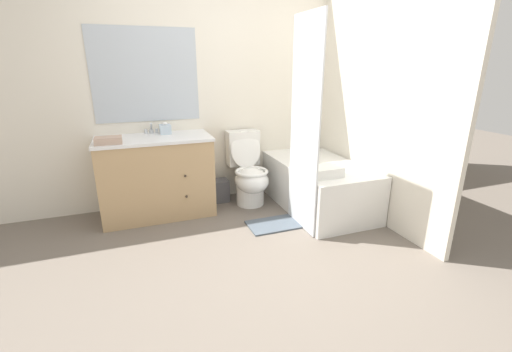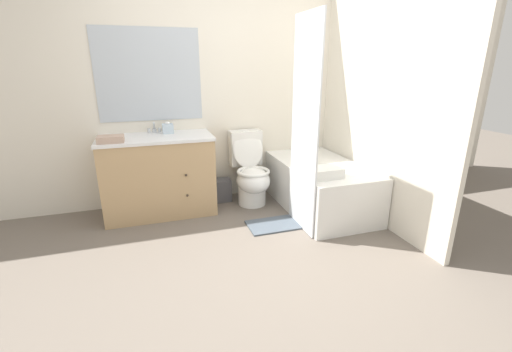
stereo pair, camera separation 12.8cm
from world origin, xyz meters
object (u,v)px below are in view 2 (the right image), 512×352
bath_towel_folded (324,172)px  bathtub (319,185)px  hand_towel_folded (111,139)px  bath_mat (274,225)px  tissue_box (168,128)px  vanity_cabinet (159,174)px  toilet (251,173)px  wastebasket (221,190)px  sink_faucet (154,129)px

bath_towel_folded → bathtub: bearing=65.5°
hand_towel_folded → bath_mat: size_ratio=0.46×
tissue_box → hand_towel_folded: size_ratio=0.55×
vanity_cabinet → toilet: 1.00m
wastebasket → toilet: bearing=-28.3°
hand_towel_folded → tissue_box: bearing=28.5°
toilet → wastebasket: (-0.31, 0.17, -0.23)m
vanity_cabinet → bath_towel_folded: vanity_cabinet is taller
toilet → bath_mat: bearing=-86.5°
vanity_cabinet → sink_faucet: 0.49m
wastebasket → bath_mat: 0.89m
sink_faucet → toilet: bearing=-14.2°
bath_mat → bath_towel_folded: bearing=-18.4°
wastebasket → bath_towel_folded: size_ratio=0.81×
vanity_cabinet → bath_mat: 1.31m
toilet → wastebasket: 0.42m
toilet → tissue_box: 1.02m
vanity_cabinet → hand_towel_folded: (-0.41, -0.16, 0.44)m
hand_towel_folded → bath_mat: 1.76m
hand_towel_folded → bath_towel_folded: 2.03m
toilet → bathtub: bearing=-28.7°
bath_towel_folded → bath_mat: bearing=161.6°
bathtub → bath_towel_folded: 0.55m
vanity_cabinet → tissue_box: tissue_box is taller
bathtub → bath_mat: (-0.64, -0.27, -0.25)m
sink_faucet → toilet: sink_faucet is taller
vanity_cabinet → hand_towel_folded: hand_towel_folded is taller
vanity_cabinet → hand_towel_folded: 0.62m
bath_mat → hand_towel_folded: bearing=159.9°
vanity_cabinet → sink_faucet: bearing=90.0°
hand_towel_folded → wastebasket: bearing=14.8°
toilet → tissue_box: bearing=168.4°
wastebasket → hand_towel_folded: 1.35m
bathtub → hand_towel_folded: hand_towel_folded is taller
sink_faucet → bath_towel_folded: (1.48, -1.05, -0.31)m
vanity_cabinet → toilet: size_ratio=1.39×
tissue_box → hand_towel_folded: bearing=-151.5°
hand_towel_folded → bathtub: bearing=-6.9°
bathtub → vanity_cabinet: bearing=166.1°
wastebasket → tissue_box: size_ratio=1.98×
bath_towel_folded → sink_faucet: bearing=144.7°
hand_towel_folded → vanity_cabinet: bearing=21.8°
bathtub → tissue_box: (-1.54, 0.55, 0.62)m
bath_mat → wastebasket: bearing=113.4°
sink_faucet → wastebasket: 1.01m
sink_faucet → bath_towel_folded: 1.84m
wastebasket → bath_mat: bearing=-66.6°
vanity_cabinet → hand_towel_folded: size_ratio=4.80×
tissue_box → bath_towel_folded: 1.69m
bathtub → bath_mat: bathtub is taller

